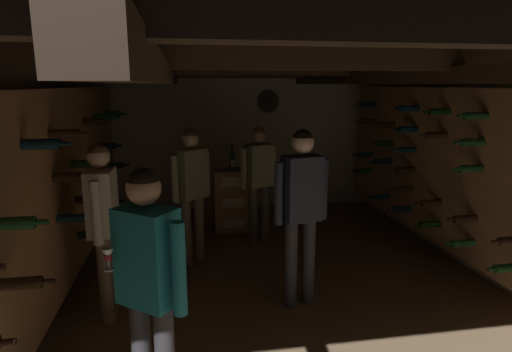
{
  "coord_description": "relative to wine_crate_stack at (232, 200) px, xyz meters",
  "views": [
    {
      "loc": [
        -0.91,
        -3.82,
        2.09
      ],
      "look_at": [
        -0.17,
        0.44,
        1.15
      ],
      "focal_mm": 29.83,
      "sensor_mm": 36.0,
      "label": 1
    }
  ],
  "objects": [
    {
      "name": "wine_crate_stack",
      "position": [
        0.0,
        0.0,
        0.0
      ],
      "size": [
        0.52,
        0.35,
        0.9
      ],
      "color": "#A37547",
      "rests_on": "ground_plane"
    },
    {
      "name": "person_host_center",
      "position": [
        0.39,
        -2.24,
        0.58
      ],
      "size": [
        0.53,
        0.28,
        1.7
      ],
      "color": "#2D2D33",
      "rests_on": "ground_plane"
    },
    {
      "name": "person_guest_far_left",
      "position": [
        -0.59,
        -1.07,
        0.51
      ],
      "size": [
        0.44,
        0.44,
        1.6
      ],
      "color": "brown",
      "rests_on": "ground_plane"
    },
    {
      "name": "person_guest_near_left",
      "position": [
        -0.89,
        -3.51,
        0.53
      ],
      "size": [
        0.46,
        0.38,
        1.63
      ],
      "color": "#2D2D33",
      "rests_on": "ground_plane"
    },
    {
      "name": "display_bottle",
      "position": [
        0.01,
        -0.01,
        0.59
      ],
      "size": [
        0.08,
        0.08,
        0.35
      ],
      "color": "#194723",
      "rests_on": "wine_crate_stack"
    },
    {
      "name": "ground_plane",
      "position": [
        0.24,
        -2.08,
        -0.45
      ],
      "size": [
        8.4,
        8.4,
        0.0
      ],
      "primitive_type": "plane",
      "color": "#8C7051"
    },
    {
      "name": "person_guest_rear_center",
      "position": [
        0.3,
        -0.55,
        0.48
      ],
      "size": [
        0.51,
        0.41,
        1.56
      ],
      "color": "#4C473D",
      "rests_on": "ground_plane"
    },
    {
      "name": "room_shell",
      "position": [
        0.25,
        -1.8,
        0.96
      ],
      "size": [
        4.72,
        6.52,
        2.41
      ],
      "color": "beige",
      "rests_on": "ground_plane"
    },
    {
      "name": "person_guest_mid_left",
      "position": [
        -1.38,
        -2.18,
        0.51
      ],
      "size": [
        0.33,
        0.54,
        1.6
      ],
      "color": "brown",
      "rests_on": "ground_plane"
    }
  ]
}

